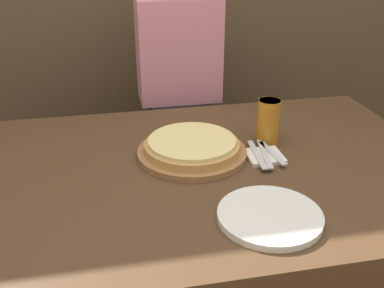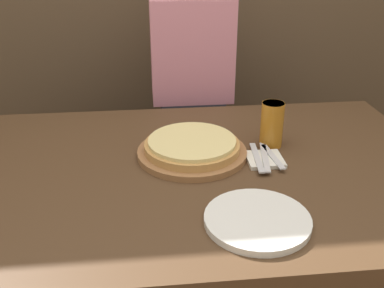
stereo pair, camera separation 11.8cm
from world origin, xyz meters
TOP-DOWN VIEW (x-y plane):
  - dining_table at (0.00, 0.00)m, footprint 1.58×0.97m
  - pizza_on_board at (0.03, 0.07)m, footprint 0.34×0.34m
  - beer_glass at (0.29, 0.12)m, footprint 0.07×0.07m
  - dinner_plate at (0.15, -0.30)m, footprint 0.26×0.26m
  - napkin_stack at (0.25, 0.01)m, footprint 0.11×0.11m
  - fork at (0.22, 0.01)m, footprint 0.03×0.19m
  - dinner_knife at (0.25, 0.01)m, footprint 0.05×0.19m
  - spoon at (0.27, 0.01)m, footprint 0.04×0.16m
  - diner_person at (0.09, 0.66)m, footprint 0.34×0.20m

SIDE VIEW (x-z plane):
  - dining_table at x=0.00m, z-range 0.00..0.78m
  - diner_person at x=0.09m, z-range 0.00..1.37m
  - napkin_stack at x=0.25m, z-range 0.78..0.79m
  - dinner_plate at x=0.15m, z-range 0.78..0.80m
  - fork at x=0.22m, z-range 0.79..0.80m
  - dinner_knife at x=0.25m, z-range 0.79..0.80m
  - spoon at x=0.27m, z-range 0.79..0.80m
  - pizza_on_board at x=0.03m, z-range 0.78..0.83m
  - beer_glass at x=0.29m, z-range 0.79..0.93m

